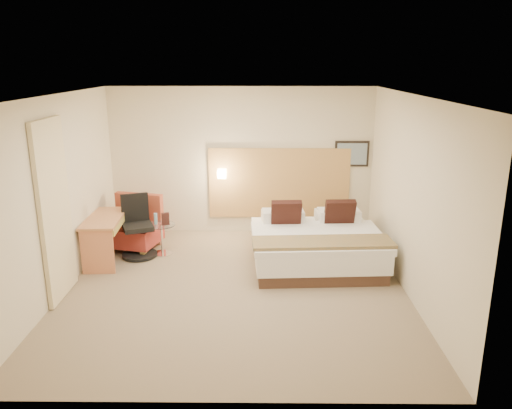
{
  "coord_description": "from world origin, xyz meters",
  "views": [
    {
      "loc": [
        0.36,
        -6.53,
        3.11
      ],
      "look_at": [
        0.29,
        0.73,
        1.03
      ],
      "focal_mm": 35.0,
      "sensor_mm": 36.0,
      "label": 1
    }
  ],
  "objects_px": {
    "lounge_chair": "(134,227)",
    "desk": "(106,226)",
    "bed": "(315,244)",
    "desk_chair": "(138,232)",
    "side_table": "(162,238)"
  },
  "relations": [
    {
      "from": "bed",
      "to": "desk",
      "type": "xyz_separation_m",
      "value": [
        -3.34,
        0.07,
        0.26
      ]
    },
    {
      "from": "lounge_chair",
      "to": "desk",
      "type": "distance_m",
      "value": 0.69
    },
    {
      "from": "bed",
      "to": "side_table",
      "type": "distance_m",
      "value": 2.54
    },
    {
      "from": "lounge_chair",
      "to": "side_table",
      "type": "bearing_deg",
      "value": -30.66
    },
    {
      "from": "bed",
      "to": "side_table",
      "type": "xyz_separation_m",
      "value": [
        -2.52,
        0.33,
        -0.03
      ]
    },
    {
      "from": "desk_chair",
      "to": "bed",
      "type": "bearing_deg",
      "value": -5.29
    },
    {
      "from": "side_table",
      "to": "desk",
      "type": "relative_size",
      "value": 0.51
    },
    {
      "from": "bed",
      "to": "desk",
      "type": "distance_m",
      "value": 3.35
    },
    {
      "from": "lounge_chair",
      "to": "desk_chair",
      "type": "bearing_deg",
      "value": -67.22
    },
    {
      "from": "lounge_chair",
      "to": "desk",
      "type": "height_order",
      "value": "lounge_chair"
    },
    {
      "from": "desk_chair",
      "to": "desk",
      "type": "bearing_deg",
      "value": -155.7
    },
    {
      "from": "bed",
      "to": "desk_chair",
      "type": "xyz_separation_m",
      "value": [
        -2.89,
        0.27,
        0.1
      ]
    },
    {
      "from": "lounge_chair",
      "to": "side_table",
      "type": "height_order",
      "value": "lounge_chair"
    },
    {
      "from": "desk",
      "to": "bed",
      "type": "bearing_deg",
      "value": -1.13
    },
    {
      "from": "lounge_chair",
      "to": "side_table",
      "type": "distance_m",
      "value": 0.63
    }
  ]
}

